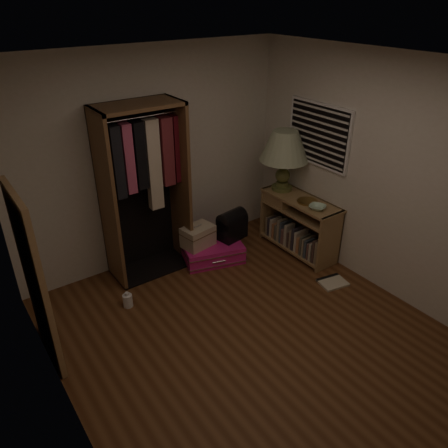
{
  "coord_description": "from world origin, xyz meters",
  "views": [
    {
      "loc": [
        -2.16,
        -2.51,
        3.1
      ],
      "look_at": [
        0.3,
        0.95,
        0.8
      ],
      "focal_mm": 35.0,
      "sensor_mm": 36.0,
      "label": 1
    }
  ],
  "objects_px": {
    "console_bookshelf": "(297,222)",
    "pink_suitcase": "(212,251)",
    "floor_mirror": "(35,280)",
    "black_bag": "(232,224)",
    "table_lamp": "(285,147)",
    "white_jug": "(128,300)",
    "open_wardrobe": "(144,177)",
    "train_case": "(198,236)"
  },
  "relations": [
    {
      "from": "pink_suitcase",
      "to": "black_bag",
      "type": "bearing_deg",
      "value": 9.17
    },
    {
      "from": "floor_mirror",
      "to": "white_jug",
      "type": "bearing_deg",
      "value": 13.45
    },
    {
      "from": "pink_suitcase",
      "to": "console_bookshelf",
      "type": "bearing_deg",
      "value": -5.79
    },
    {
      "from": "console_bookshelf",
      "to": "table_lamp",
      "type": "relative_size",
      "value": 1.42
    },
    {
      "from": "white_jug",
      "to": "floor_mirror",
      "type": "bearing_deg",
      "value": -166.55
    },
    {
      "from": "floor_mirror",
      "to": "train_case",
      "type": "distance_m",
      "value": 2.14
    },
    {
      "from": "table_lamp",
      "to": "floor_mirror",
      "type": "bearing_deg",
      "value": -173.48
    },
    {
      "from": "open_wardrobe",
      "to": "white_jug",
      "type": "bearing_deg",
      "value": -136.41
    },
    {
      "from": "black_bag",
      "to": "white_jug",
      "type": "distance_m",
      "value": 1.64
    },
    {
      "from": "console_bookshelf",
      "to": "floor_mirror",
      "type": "height_order",
      "value": "floor_mirror"
    },
    {
      "from": "console_bookshelf",
      "to": "pink_suitcase",
      "type": "bearing_deg",
      "value": 157.57
    },
    {
      "from": "console_bookshelf",
      "to": "open_wardrobe",
      "type": "relative_size",
      "value": 0.55
    },
    {
      "from": "open_wardrobe",
      "to": "table_lamp",
      "type": "relative_size",
      "value": 2.59
    },
    {
      "from": "floor_mirror",
      "to": "table_lamp",
      "type": "distance_m",
      "value": 3.3
    },
    {
      "from": "pink_suitcase",
      "to": "white_jug",
      "type": "xyz_separation_m",
      "value": [
        -1.3,
        -0.26,
        -0.04
      ]
    },
    {
      "from": "console_bookshelf",
      "to": "pink_suitcase",
      "type": "relative_size",
      "value": 1.27
    },
    {
      "from": "console_bookshelf",
      "to": "open_wardrobe",
      "type": "height_order",
      "value": "open_wardrobe"
    },
    {
      "from": "open_wardrobe",
      "to": "floor_mirror",
      "type": "xyz_separation_m",
      "value": [
        -1.48,
        -0.77,
        -0.36
      ]
    },
    {
      "from": "pink_suitcase",
      "to": "train_case",
      "type": "relative_size",
      "value": 2.03
    },
    {
      "from": "console_bookshelf",
      "to": "train_case",
      "type": "height_order",
      "value": "console_bookshelf"
    },
    {
      "from": "table_lamp",
      "to": "white_jug",
      "type": "xyz_separation_m",
      "value": [
        -2.35,
        -0.16,
        -1.25
      ]
    },
    {
      "from": "console_bookshelf",
      "to": "table_lamp",
      "type": "distance_m",
      "value": 0.99
    },
    {
      "from": "black_bag",
      "to": "table_lamp",
      "type": "relative_size",
      "value": 0.49
    },
    {
      "from": "pink_suitcase",
      "to": "table_lamp",
      "type": "bearing_deg",
      "value": 10.9
    },
    {
      "from": "pink_suitcase",
      "to": "train_case",
      "type": "bearing_deg",
      "value": 179.04
    },
    {
      "from": "floor_mirror",
      "to": "black_bag",
      "type": "height_order",
      "value": "floor_mirror"
    },
    {
      "from": "open_wardrobe",
      "to": "white_jug",
      "type": "height_order",
      "value": "open_wardrobe"
    },
    {
      "from": "table_lamp",
      "to": "white_jug",
      "type": "relative_size",
      "value": 4.3
    },
    {
      "from": "pink_suitcase",
      "to": "train_case",
      "type": "xyz_separation_m",
      "value": [
        -0.17,
        0.06,
        0.25
      ]
    },
    {
      "from": "console_bookshelf",
      "to": "train_case",
      "type": "bearing_deg",
      "value": 158.24
    },
    {
      "from": "table_lamp",
      "to": "train_case",
      "type": "bearing_deg",
      "value": 172.53
    },
    {
      "from": "console_bookshelf",
      "to": "black_bag",
      "type": "relative_size",
      "value": 2.87
    },
    {
      "from": "train_case",
      "to": "table_lamp",
      "type": "xyz_separation_m",
      "value": [
        1.23,
        -0.16,
        0.96
      ]
    },
    {
      "from": "black_bag",
      "to": "white_jug",
      "type": "relative_size",
      "value": 2.12
    },
    {
      "from": "open_wardrobe",
      "to": "pink_suitcase",
      "type": "distance_m",
      "value": 1.34
    },
    {
      "from": "black_bag",
      "to": "white_jug",
      "type": "bearing_deg",
      "value": 178.96
    },
    {
      "from": "open_wardrobe",
      "to": "train_case",
      "type": "bearing_deg",
      "value": -24.28
    },
    {
      "from": "pink_suitcase",
      "to": "white_jug",
      "type": "height_order",
      "value": "pink_suitcase"
    },
    {
      "from": "floor_mirror",
      "to": "white_jug",
      "type": "height_order",
      "value": "floor_mirror"
    },
    {
      "from": "open_wardrobe",
      "to": "table_lamp",
      "type": "distance_m",
      "value": 1.81
    },
    {
      "from": "black_bag",
      "to": "white_jug",
      "type": "xyz_separation_m",
      "value": [
        -1.59,
        -0.23,
        -0.35
      ]
    },
    {
      "from": "train_case",
      "to": "open_wardrobe",
      "type": "bearing_deg",
      "value": 146.3
    }
  ]
}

